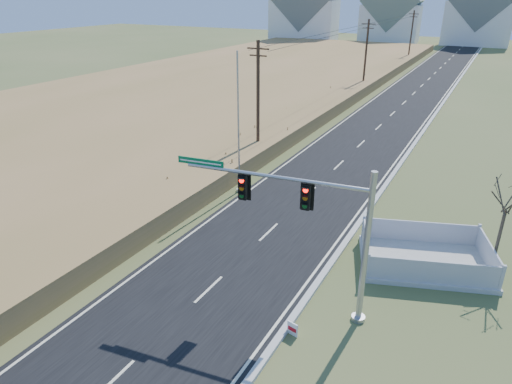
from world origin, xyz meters
The scene contains 15 objects.
ground centered at (0.00, 0.00, 0.00)m, with size 260.00×260.00×0.00m, color #45562A.
road centered at (0.00, 50.00, 0.03)m, with size 8.00×180.00×0.06m, color black.
curb centered at (4.15, 50.00, 0.09)m, with size 0.30×180.00×0.18m, color #B2AFA8.
reed_marsh centered at (-24.00, 40.00, 0.65)m, with size 38.00×110.00×1.30m, color #A4764A.
utility_pole_near centered at (-6.50, 15.00, 4.68)m, with size 1.80×0.26×9.00m.
utility_pole_mid centered at (-6.50, 45.00, 4.68)m, with size 1.80×0.26×9.00m.
utility_pole_far centered at (-6.50, 75.00, 4.68)m, with size 1.80×0.26×9.00m.
condo_nw centered at (-38.00, 100.00, 7.70)m, with size 17.69×13.38×19.05m.
condo_nnw centered at (-18.00, 108.00, 6.94)m, with size 14.93×11.17×17.03m.
condo_n centered at (2.00, 112.00, 7.61)m, with size 15.27×10.20×18.54m.
traffic_signal_mast centered at (4.68, -1.01, 4.07)m, with size 8.14×1.26×6.52m.
fence_enclosure centered at (8.15, 4.76, 0.28)m, with size 7.05×5.85×1.38m.
open_sign centered at (4.50, -2.90, 0.31)m, with size 0.47×0.15×0.59m.
flagpole centered at (-4.30, 8.20, 3.63)m, with size 0.41×0.41×9.09m.
bare_tree centered at (11.09, 5.55, 4.04)m, with size 1.89×1.89×5.01m.
Camera 1 is at (9.85, -15.92, 12.36)m, focal length 32.00 mm.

